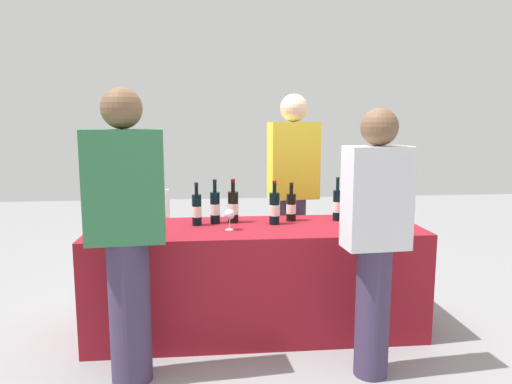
# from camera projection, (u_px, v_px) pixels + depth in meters

# --- Properties ---
(ground_plane) EXTENTS (12.00, 12.00, 0.00)m
(ground_plane) POSITION_uv_depth(u_px,v_px,m) (256.00, 329.00, 3.49)
(ground_plane) COLOR gray
(tasting_table) EXTENTS (2.34, 0.75, 0.77)m
(tasting_table) POSITION_uv_depth(u_px,v_px,m) (256.00, 278.00, 3.43)
(tasting_table) COLOR maroon
(tasting_table) RESTS_ON ground_plane
(wine_bottle_0) EXTENTS (0.07, 0.07, 0.31)m
(wine_bottle_0) POSITION_uv_depth(u_px,v_px,m) (197.00, 209.00, 3.40)
(wine_bottle_0) COLOR black
(wine_bottle_0) RESTS_ON tasting_table
(wine_bottle_1) EXTENTS (0.07, 0.07, 0.33)m
(wine_bottle_1) POSITION_uv_depth(u_px,v_px,m) (215.00, 207.00, 3.47)
(wine_bottle_1) COLOR black
(wine_bottle_1) RESTS_ON tasting_table
(wine_bottle_2) EXTENTS (0.08, 0.08, 0.33)m
(wine_bottle_2) POSITION_uv_depth(u_px,v_px,m) (233.00, 207.00, 3.49)
(wine_bottle_2) COLOR black
(wine_bottle_2) RESTS_ON tasting_table
(wine_bottle_3) EXTENTS (0.08, 0.08, 0.32)m
(wine_bottle_3) POSITION_uv_depth(u_px,v_px,m) (274.00, 208.00, 3.44)
(wine_bottle_3) COLOR black
(wine_bottle_3) RESTS_ON tasting_table
(wine_bottle_4) EXTENTS (0.07, 0.07, 0.29)m
(wine_bottle_4) POSITION_uv_depth(u_px,v_px,m) (291.00, 207.00, 3.56)
(wine_bottle_4) COLOR black
(wine_bottle_4) RESTS_ON tasting_table
(wine_bottle_5) EXTENTS (0.06, 0.06, 0.33)m
(wine_bottle_5) POSITION_uv_depth(u_px,v_px,m) (337.00, 205.00, 3.57)
(wine_bottle_5) COLOR black
(wine_bottle_5) RESTS_ON tasting_table
(wine_glass_0) EXTENTS (0.07, 0.07, 0.15)m
(wine_glass_0) POSITION_uv_depth(u_px,v_px,m) (149.00, 218.00, 3.14)
(wine_glass_0) COLOR silver
(wine_glass_0) RESTS_ON tasting_table
(wine_glass_1) EXTENTS (0.07, 0.07, 0.15)m
(wine_glass_1) POSITION_uv_depth(u_px,v_px,m) (230.00, 215.00, 3.25)
(wine_glass_1) COLOR silver
(wine_glass_1) RESTS_ON tasting_table
(wine_glass_2) EXTENTS (0.07, 0.07, 0.14)m
(wine_glass_2) POSITION_uv_depth(u_px,v_px,m) (351.00, 214.00, 3.33)
(wine_glass_2) COLOR silver
(wine_glass_2) RESTS_ON tasting_table
(server_pouring) EXTENTS (0.43, 0.27, 1.75)m
(server_pouring) POSITION_uv_depth(u_px,v_px,m) (293.00, 188.00, 4.05)
(server_pouring) COLOR #3F3351
(server_pouring) RESTS_ON ground_plane
(guest_0) EXTENTS (0.45, 0.27, 1.70)m
(guest_0) POSITION_uv_depth(u_px,v_px,m) (127.00, 228.00, 2.67)
(guest_0) COLOR #3F3351
(guest_0) RESTS_ON ground_plane
(guest_1) EXTENTS (0.38, 0.23, 1.59)m
(guest_1) POSITION_uv_depth(u_px,v_px,m) (375.00, 234.00, 2.74)
(guest_1) COLOR #3F3351
(guest_1) RESTS_ON ground_plane
(menu_board) EXTENTS (0.59, 0.10, 0.91)m
(menu_board) POSITION_uv_depth(u_px,v_px,m) (138.00, 238.00, 4.34)
(menu_board) COLOR white
(menu_board) RESTS_ON ground_plane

